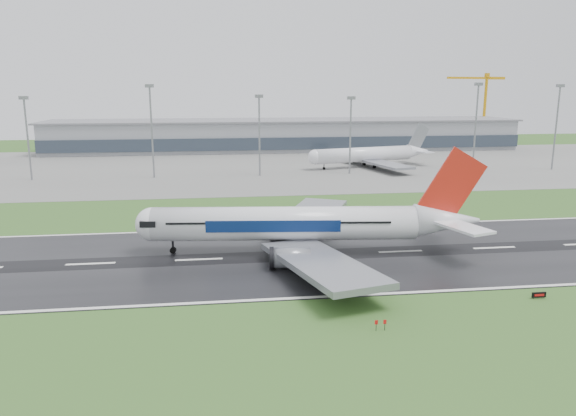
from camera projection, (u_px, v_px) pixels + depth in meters
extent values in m
plane|color=#2C541F|center=(400.00, 252.00, 109.37)|extent=(520.00, 520.00, 0.00)
cube|color=black|center=(400.00, 252.00, 109.36)|extent=(400.00, 45.00, 0.10)
cube|color=slate|center=(303.00, 165.00, 230.35)|extent=(400.00, 130.00, 0.08)
cube|color=gray|center=(285.00, 135.00, 286.81)|extent=(240.00, 36.00, 15.00)
cylinder|color=gray|center=(28.00, 141.00, 190.24)|extent=(0.64, 0.64, 28.15)
cylinder|color=gray|center=(152.00, 133.00, 195.19)|extent=(0.64, 0.64, 32.17)
cylinder|color=gray|center=(259.00, 137.00, 200.50)|extent=(0.64, 0.64, 28.52)
cylinder|color=gray|center=(350.00, 137.00, 204.93)|extent=(0.64, 0.64, 27.82)
cylinder|color=gray|center=(475.00, 129.00, 210.67)|extent=(0.64, 0.64, 32.83)
cylinder|color=gray|center=(556.00, 129.00, 215.00)|extent=(0.64, 0.64, 32.26)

